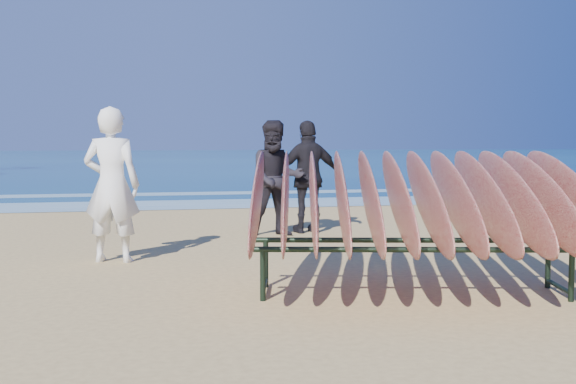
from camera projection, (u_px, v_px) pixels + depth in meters
name	position (u px, v px, depth m)	size (l,w,h in m)	color
ground	(304.00, 287.00, 7.58)	(120.00, 120.00, 0.00)	tan
ocean	(155.00, 158.00, 61.22)	(160.00, 160.00, 0.00)	navy
foam_near	(208.00, 204.00, 17.34)	(160.00, 160.00, 0.00)	white
foam_far	(196.00, 193.00, 20.75)	(160.00, 160.00, 0.00)	white
surfboard_rack	(412.00, 198.00, 7.19)	(3.72, 3.46, 1.61)	black
person_white	(112.00, 185.00, 9.11)	(0.72, 0.47, 1.97)	white
person_dark_a	(276.00, 178.00, 11.60)	(0.91, 0.71, 1.86)	black
person_dark_b	(309.00, 177.00, 12.01)	(1.10, 0.46, 1.87)	black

